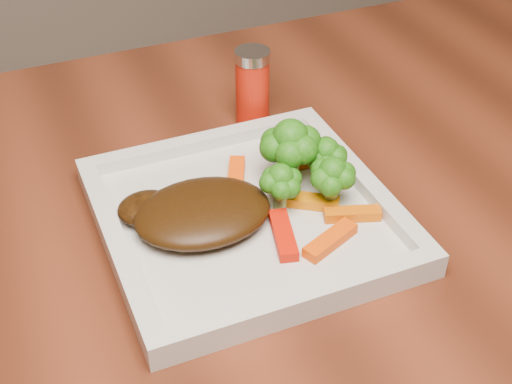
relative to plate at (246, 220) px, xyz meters
name	(u,v)px	position (x,y,z in m)	size (l,w,h in m)	color
plate	(246,220)	(0.00, 0.00, 0.00)	(0.27, 0.27, 0.01)	silver
steak	(202,212)	(-0.04, 0.00, 0.02)	(0.13, 0.10, 0.03)	#391F08
broccoli_0	(290,154)	(0.06, 0.03, 0.04)	(0.07, 0.07, 0.07)	#176A11
broccoli_1	(326,155)	(0.09, 0.02, 0.04)	(0.05, 0.05, 0.06)	#276B11
broccoli_2	(332,180)	(0.08, -0.02, 0.04)	(0.05, 0.05, 0.06)	#2C6010
broccoli_3	(280,182)	(0.03, 0.00, 0.04)	(0.05, 0.05, 0.06)	#3A7814
carrot_0	(330,240)	(0.05, -0.07, 0.01)	(0.06, 0.02, 0.01)	#E64603
carrot_1	(352,214)	(0.09, -0.04, 0.01)	(0.05, 0.01, 0.01)	#D35A03
carrot_2	(283,235)	(0.02, -0.05, 0.01)	(0.06, 0.02, 0.01)	red
carrot_3	(316,158)	(0.10, 0.05, 0.01)	(0.06, 0.02, 0.01)	#CC4303
carrot_4	(236,176)	(0.01, 0.06, 0.01)	(0.06, 0.02, 0.01)	#FF4A04
carrot_5	(308,201)	(0.06, -0.01, 0.01)	(0.06, 0.02, 0.01)	orange
spice_shaker	(252,88)	(0.08, 0.17, 0.04)	(0.04, 0.04, 0.09)	red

